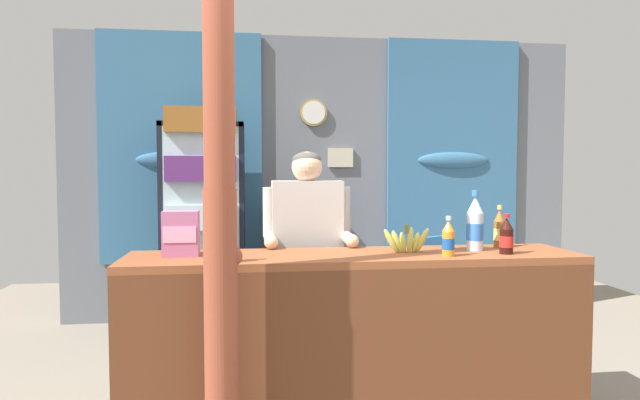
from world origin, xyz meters
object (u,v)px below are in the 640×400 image
bottle_shelf_rack (302,259)px  plastic_lawn_chair (418,279)px  shopkeeper (307,241)px  soda_bottle_iced_tea (499,229)px  banana_bunch (407,241)px  soda_bottle_orange_soda (448,239)px  snack_box_wafer (181,233)px  soda_bottle_water (475,225)px  soda_bottle_lime_soda (227,243)px  timber_post (220,201)px  stall_counter (358,328)px  soda_bottle_cola (506,237)px  drink_fridge (204,214)px

bottle_shelf_rack → plastic_lawn_chair: 1.07m
shopkeeper → soda_bottle_iced_tea: bearing=-17.9°
bottle_shelf_rack → banana_bunch: bearing=-79.4°
plastic_lawn_chair → shopkeeper: 1.52m
soda_bottle_orange_soda → soda_bottle_iced_tea: soda_bottle_iced_tea is taller
plastic_lawn_chair → shopkeeper: (-1.03, -1.01, 0.47)m
soda_bottle_iced_tea → snack_box_wafer: soda_bottle_iced_tea is taller
plastic_lawn_chair → soda_bottle_water: size_ratio=2.54×
bottle_shelf_rack → soda_bottle_water: soda_bottle_water is taller
soda_bottle_lime_soda → snack_box_wafer: snack_box_wafer is taller
timber_post → soda_bottle_water: timber_post is taller
shopkeeper → soda_bottle_orange_soda: shopkeeper is taller
stall_counter → soda_bottle_orange_soda: size_ratio=11.57×
plastic_lawn_chair → shopkeeper: shopkeeper is taller
bottle_shelf_rack → plastic_lawn_chair: bottle_shelf_rack is taller
soda_bottle_cola → soda_bottle_iced_tea: bearing=72.8°
shopkeeper → banana_bunch: shopkeeper is taller
drink_fridge → soda_bottle_water: drink_fridge is taller
soda_bottle_lime_soda → soda_bottle_iced_tea: soda_bottle_iced_tea is taller
snack_box_wafer → timber_post: bearing=-64.0°
timber_post → soda_bottle_cola: 1.55m
timber_post → bottle_shelf_rack: bearing=76.3°
timber_post → soda_bottle_cola: bearing=11.8°
soda_bottle_cola → plastic_lawn_chair: bearing=89.3°
plastic_lawn_chair → soda_bottle_water: soda_bottle_water is taller
stall_counter → soda_bottle_iced_tea: 1.04m
soda_bottle_water → bottle_shelf_rack: bearing=111.4°
stall_counter → drink_fridge: size_ratio=1.28×
stall_counter → shopkeeper: 0.74m
soda_bottle_iced_tea → soda_bottle_orange_soda: bearing=-145.6°
plastic_lawn_chair → snack_box_wafer: (-1.75, -1.45, 0.58)m
stall_counter → bottle_shelf_rack: (-0.09, 2.14, 0.03)m
soda_bottle_water → soda_bottle_lime_soda: (-1.36, -0.23, -0.05)m
bottle_shelf_rack → banana_bunch: bottle_shelf_rack is taller
timber_post → drink_fridge: bearing=96.5°
timber_post → banana_bunch: (0.98, 0.43, -0.25)m
bottle_shelf_rack → soda_bottle_cola: size_ratio=5.30×
drink_fridge → soda_bottle_lime_soda: 1.97m
soda_bottle_cola → snack_box_wafer: (-1.73, 0.15, 0.03)m
stall_counter → timber_post: 1.03m
drink_fridge → soda_bottle_orange_soda: size_ratio=9.01×
timber_post → shopkeeper: timber_post is taller
shopkeeper → soda_bottle_water: size_ratio=4.48×
bottle_shelf_rack → soda_bottle_lime_soda: bearing=-104.6°
bottle_shelf_rack → soda_bottle_cola: bearing=-67.3°
snack_box_wafer → soda_bottle_orange_soda: bearing=-7.8°
drink_fridge → timber_post: bearing=-83.5°
soda_bottle_lime_soda → banana_bunch: 0.98m
soda_bottle_water → soda_bottle_orange_soda: size_ratio=1.61×
soda_bottle_lime_soda → soda_bottle_cola: 1.48m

